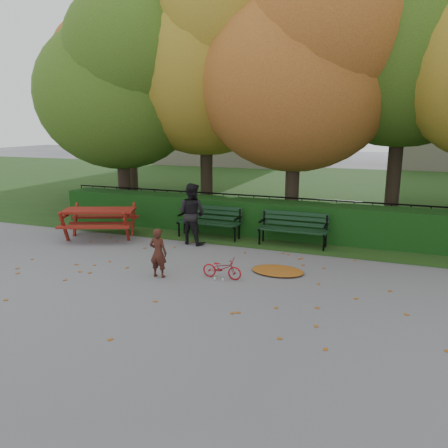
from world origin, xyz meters
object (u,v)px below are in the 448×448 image
(tree_b, at_px, (212,55))
(tree_d, at_px, (421,24))
(tree_a, at_px, (123,82))
(picnic_table, at_px, (100,216))
(tree_f, at_px, (132,62))
(bench_right, at_px, (293,226))
(bicycle, at_px, (222,268))
(adult, at_px, (192,214))
(child, at_px, (158,253))
(bench_left, at_px, (210,219))
(tree_c, at_px, (306,66))

(tree_b, distance_m, tree_d, 6.37)
(tree_a, xyz_separation_m, picnic_table, (1.03, -3.08, -3.87))
(picnic_table, bearing_deg, tree_d, 8.97)
(tree_f, bearing_deg, bench_right, -33.92)
(tree_a, height_order, picnic_table, tree_a)
(bicycle, bearing_deg, bench_right, -15.27)
(tree_d, xyz_separation_m, bench_right, (-2.78, -3.53, -5.46))
(tree_b, distance_m, picnic_table, 6.61)
(tree_d, relative_size, adult, 5.82)
(bench_right, bearing_deg, picnic_table, -167.08)
(picnic_table, height_order, child, child)
(child, bearing_deg, tree_d, -126.41)
(tree_a, relative_size, bench_right, 4.16)
(bench_left, height_order, bicycle, bench_left)
(tree_c, height_order, tree_f, tree_f)
(child, xyz_separation_m, adult, (-0.45, 2.65, 0.29))
(tree_a, distance_m, bench_right, 7.69)
(bench_left, distance_m, bicycle, 3.45)
(tree_f, height_order, bench_left, tree_f)
(tree_a, height_order, bicycle, tree_a)
(picnic_table, height_order, bicycle, picnic_table)
(tree_f, xyz_separation_m, child, (6.09, -8.99, -5.16))
(adult, bearing_deg, tree_a, -26.57)
(tree_b, relative_size, adult, 5.34)
(bench_left, bearing_deg, tree_a, 154.24)
(tree_a, relative_size, adult, 4.55)
(bicycle, bearing_deg, tree_b, 24.00)
(tree_b, xyz_separation_m, tree_d, (6.32, 0.48, 0.58))
(child, bearing_deg, adult, -81.55)
(bench_right, bearing_deg, tree_b, 139.33)
(tree_f, bearing_deg, tree_d, -10.33)
(tree_d, xyz_separation_m, child, (-4.92, -6.98, -5.45))
(child, bearing_deg, tree_a, -53.37)
(tree_b, xyz_separation_m, child, (1.40, -6.50, -4.87))
(picnic_table, xyz_separation_m, adult, (2.67, 0.41, 0.18))
(tree_b, bearing_deg, tree_d, 4.38)
(tree_d, xyz_separation_m, bench_left, (-5.18, -3.53, -5.46))
(tree_c, height_order, adult, tree_c)
(tree_c, xyz_separation_m, bench_left, (-2.13, -2.26, -4.30))
(tree_b, height_order, child, tree_b)
(bicycle, bearing_deg, tree_c, -6.04)
(bench_left, distance_m, bench_right, 2.40)
(tree_c, bearing_deg, child, -108.15)
(tree_c, relative_size, bicycle, 9.35)
(bench_left, bearing_deg, picnic_table, -157.13)
(bench_left, xyz_separation_m, child, (0.26, -3.46, 0.01))
(tree_f, relative_size, child, 8.69)
(tree_c, height_order, bicycle, tree_c)
(tree_f, distance_m, bicycle, 12.59)
(tree_f, bearing_deg, bench_left, -43.51)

